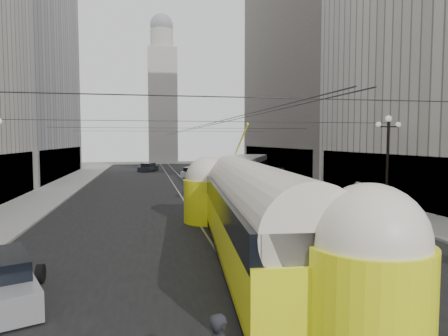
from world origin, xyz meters
name	(u,v)px	position (x,y,z in m)	size (l,w,h in m)	color
road	(184,189)	(0.00, 32.50, 0.00)	(20.00, 85.00, 0.02)	black
sidewalk_left	(63,187)	(-12.00, 36.00, 0.07)	(4.00, 72.00, 0.15)	gray
sidewalk_right	(287,182)	(12.00, 36.00, 0.07)	(4.00, 72.00, 0.15)	gray
rail_left	(177,189)	(-0.75, 32.50, 0.00)	(0.12, 85.00, 0.04)	gray
rail_right	(192,189)	(0.75, 32.50, 0.00)	(0.12, 85.00, 0.04)	gray
building_left_far	(11,64)	(-19.99, 48.00, 14.31)	(12.60, 28.60, 28.60)	#999999
building_right_far	(312,60)	(20.00, 48.00, 16.31)	(12.60, 32.60, 32.60)	#514C47
distant_tower	(162,92)	(0.00, 80.00, 14.97)	(6.00, 6.00, 31.36)	#B2AFA8
lamppost_right_mid	(388,156)	(12.60, 18.00, 3.74)	(1.86, 0.44, 6.37)	black
catenary	(186,129)	(0.12, 31.49, 5.88)	(25.00, 72.00, 0.23)	black
streetcar	(252,212)	(0.50, 8.85, 1.93)	(4.16, 17.93, 3.94)	#ECF315
city_bus	(243,174)	(4.67, 27.11, 1.85)	(7.79, 13.80, 3.38)	#B0B2B6
sedan_white_far	(191,172)	(2.16, 45.59, 0.58)	(3.06, 4.38, 1.28)	white
sedan_dark_far	(148,168)	(-3.31, 55.77, 0.59)	(3.26, 4.49, 1.31)	black
pedestrian_crossing_b	(386,289)	(2.46, 2.58, 0.91)	(0.88, 0.69, 1.82)	#B9B7AD
pedestrian_sidewalk_right	(358,195)	(10.66, 18.39, 1.06)	(0.89, 0.55, 1.82)	slate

